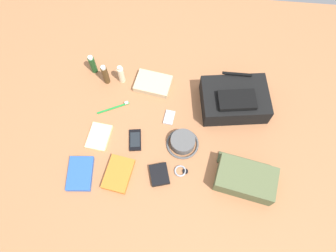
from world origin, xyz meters
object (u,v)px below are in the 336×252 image
object	(u,v)px
paperback_novel	(80,174)
cell_phone	(135,140)
notepad	(99,137)
shampoo_bottle	(93,64)
cologne_bottle	(105,75)
wristwatch	(181,171)
backpack	(234,100)
travel_guidebook	(118,174)
media_player	(168,117)
folded_towel	(153,84)
lotion_bottle	(121,74)
bucket_hat	(183,142)
toothbrush	(115,107)
toiletry_pouch	(246,179)
wallet	(159,175)

from	to	relation	value
paperback_novel	cell_phone	size ratio (longest dim) A/B	1.46
notepad	shampoo_bottle	bearing A→B (deg)	110.47
cologne_bottle	wristwatch	size ratio (longest dim) A/B	2.02
backpack	travel_guidebook	distance (m)	0.73
shampoo_bottle	media_player	size ratio (longest dim) A/B	1.47
notepad	folded_towel	distance (m)	0.43
shampoo_bottle	cologne_bottle	world-z (taller)	cologne_bottle
lotion_bottle	media_player	bearing A→B (deg)	-36.69
bucket_hat	toothbrush	size ratio (longest dim) A/B	1.01
shampoo_bottle	folded_towel	distance (m)	0.37
cologne_bottle	paperback_novel	distance (m)	0.57
lotion_bottle	cell_phone	size ratio (longest dim) A/B	1.01
backpack	media_player	distance (m)	0.37
toothbrush	notepad	xyz separation A→B (m)	(-0.06, -0.18, 0.00)
lotion_bottle	travel_guidebook	bearing A→B (deg)	-82.91
paperback_novel	notepad	bearing A→B (deg)	75.41
toiletry_pouch	cologne_bottle	size ratio (longest dim) A/B	2.18
paperback_novel	toothbrush	size ratio (longest dim) A/B	1.09
cell_phone	backpack	bearing A→B (deg)	27.29
backpack	paperback_novel	distance (m)	0.90
media_player	wristwatch	world-z (taller)	same
cell_phone	toiletry_pouch	bearing A→B (deg)	-16.10
backpack	cell_phone	xyz separation A→B (m)	(-0.51, -0.26, -0.06)
cell_phone	notepad	size ratio (longest dim) A/B	0.85
paperback_novel	folded_towel	xyz separation A→B (m)	(0.31, 0.56, 0.01)
lotion_bottle	notepad	size ratio (longest dim) A/B	0.86
bucket_hat	wristwatch	distance (m)	0.15
folded_towel	notepad	bearing A→B (deg)	-125.42
toiletry_pouch	bucket_hat	world-z (taller)	toiletry_pouch
toiletry_pouch	cell_phone	bearing A→B (deg)	163.90
shampoo_bottle	toothbrush	bearing A→B (deg)	-55.48
wristwatch	backpack	bearing A→B (deg)	58.00
shampoo_bottle	toothbrush	xyz separation A→B (m)	(0.16, -0.23, -0.06)
cologne_bottle	lotion_bottle	xyz separation A→B (m)	(0.09, 0.02, -0.01)
toiletry_pouch	lotion_bottle	world-z (taller)	lotion_bottle
bucket_hat	wallet	world-z (taller)	bucket_hat
folded_towel	cologne_bottle	bearing A→B (deg)	179.90
backpack	paperback_novel	size ratio (longest dim) A/B	2.07
cologne_bottle	toiletry_pouch	bearing A→B (deg)	-33.33
travel_guidebook	wallet	xyz separation A→B (m)	(0.21, 0.02, -0.00)
travel_guidebook	toiletry_pouch	bearing A→B (deg)	2.55
lotion_bottle	notepad	world-z (taller)	lotion_bottle
backpack	cologne_bottle	world-z (taller)	backpack
backpack	lotion_bottle	distance (m)	0.65
toiletry_pouch	cell_phone	distance (m)	0.60
backpack	toiletry_pouch	distance (m)	0.44
backpack	toothbrush	size ratio (longest dim) A/B	2.25
media_player	folded_towel	xyz separation A→B (m)	(-0.11, 0.20, 0.01)
travel_guidebook	folded_towel	xyz separation A→B (m)	(0.11, 0.55, 0.01)
backpack	wristwatch	distance (m)	0.49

